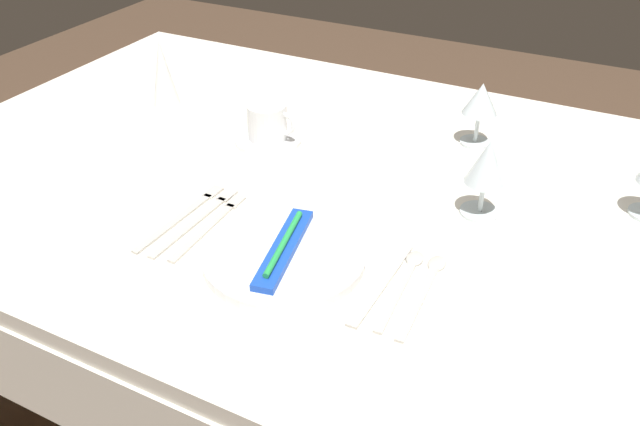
% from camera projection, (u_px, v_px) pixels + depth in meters
% --- Properties ---
extents(dining_table, '(1.80, 1.11, 0.74)m').
position_uv_depth(dining_table, '(351.00, 220.00, 1.27)').
color(dining_table, silver).
rests_on(dining_table, ground).
extents(dinner_plate, '(0.26, 0.26, 0.02)m').
position_uv_depth(dinner_plate, '(286.00, 256.00, 1.02)').
color(dinner_plate, white).
rests_on(dinner_plate, dining_table).
extents(toothbrush_package, '(0.08, 0.21, 0.02)m').
position_uv_depth(toothbrush_package, '(286.00, 248.00, 1.01)').
color(toothbrush_package, blue).
rests_on(toothbrush_package, dinner_plate).
extents(fork_outer, '(0.02, 0.22, 0.00)m').
position_uv_depth(fork_outer, '(212.00, 224.00, 1.11)').
color(fork_outer, beige).
rests_on(fork_outer, dining_table).
extents(fork_inner, '(0.02, 0.23, 0.00)m').
position_uv_depth(fork_inner, '(199.00, 219.00, 1.12)').
color(fork_inner, beige).
rests_on(fork_inner, dining_table).
extents(fork_salad, '(0.03, 0.23, 0.00)m').
position_uv_depth(fork_salad, '(184.00, 215.00, 1.13)').
color(fork_salad, beige).
rests_on(fork_salad, dining_table).
extents(dinner_knife, '(0.02, 0.21, 0.00)m').
position_uv_depth(dinner_knife, '(380.00, 286.00, 0.97)').
color(dinner_knife, beige).
rests_on(dinner_knife, dining_table).
extents(spoon_soup, '(0.03, 0.20, 0.01)m').
position_uv_depth(spoon_soup, '(405.00, 279.00, 0.98)').
color(spoon_soup, beige).
rests_on(spoon_soup, dining_table).
extents(spoon_dessert, '(0.03, 0.21, 0.01)m').
position_uv_depth(spoon_dessert, '(426.00, 285.00, 0.97)').
color(spoon_dessert, beige).
rests_on(spoon_dessert, dining_table).
extents(saucer_left, '(0.14, 0.14, 0.01)m').
position_uv_depth(saucer_left, '(268.00, 140.00, 1.36)').
color(saucer_left, white).
rests_on(saucer_left, dining_table).
extents(coffee_cup_left, '(0.11, 0.08, 0.07)m').
position_uv_depth(coffee_cup_left, '(268.00, 121.00, 1.34)').
color(coffee_cup_left, white).
rests_on(coffee_cup_left, saucer_left).
extents(wine_glass_centre, '(0.07, 0.07, 0.13)m').
position_uv_depth(wine_glass_centre, '(481.00, 102.00, 1.31)').
color(wine_glass_centre, silver).
rests_on(wine_glass_centre, dining_table).
extents(wine_glass_right, '(0.07, 0.07, 0.14)m').
position_uv_depth(wine_glass_right, '(487.00, 166.00, 1.08)').
color(wine_glass_right, silver).
rests_on(wine_glass_right, dining_table).
extents(napkin_folded, '(0.06, 0.06, 0.16)m').
position_uv_depth(napkin_folded, '(163.00, 73.00, 1.48)').
color(napkin_folded, white).
rests_on(napkin_folded, dining_table).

